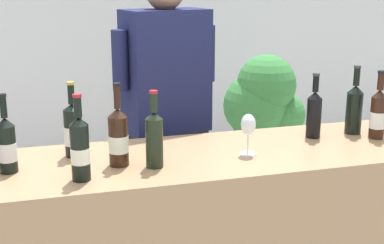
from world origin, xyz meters
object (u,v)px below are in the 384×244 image
(wine_bottle_0, at_px, (378,114))
(wine_bottle_1, at_px, (7,145))
(wine_bottle_4, at_px, (314,113))
(wine_bottle_2, at_px, (80,148))
(wine_bottle_5, at_px, (354,107))
(person_server, at_px, (167,143))
(wine_bottle_6, at_px, (73,130))
(wine_bottle_7, at_px, (118,137))
(potted_shrub, at_px, (263,115))
(wine_glass, at_px, (248,127))
(wine_bottle_8, at_px, (154,137))

(wine_bottle_0, relative_size, wine_bottle_1, 1.03)
(wine_bottle_4, bearing_deg, wine_bottle_1, -175.95)
(wine_bottle_2, height_order, wine_bottle_5, wine_bottle_5)
(wine_bottle_1, relative_size, wine_bottle_5, 0.94)
(wine_bottle_4, distance_m, person_server, 0.81)
(wine_bottle_1, xyz_separation_m, wine_bottle_6, (0.27, 0.13, 0.00))
(wine_bottle_7, height_order, potted_shrub, wine_bottle_7)
(wine_bottle_4, bearing_deg, wine_bottle_0, -18.33)
(wine_bottle_0, bearing_deg, wine_bottle_5, 120.44)
(wine_bottle_2, height_order, wine_glass, wine_bottle_2)
(wine_bottle_1, distance_m, wine_bottle_6, 0.29)
(wine_bottle_0, relative_size, wine_bottle_2, 0.97)
(wine_bottle_4, xyz_separation_m, wine_bottle_5, (0.22, 0.01, 0.01))
(wine_bottle_5, bearing_deg, wine_bottle_7, -172.59)
(wine_bottle_2, xyz_separation_m, wine_bottle_8, (0.30, 0.07, -0.00))
(wine_bottle_1, height_order, wine_glass, wine_bottle_1)
(wine_glass, bearing_deg, potted_shrub, 64.14)
(wine_bottle_6, relative_size, wine_bottle_8, 1.03)
(wine_bottle_8, xyz_separation_m, wine_glass, (0.42, 0.05, -0.00))
(wine_bottle_2, relative_size, wine_bottle_4, 1.07)
(wine_bottle_2, height_order, potted_shrub, wine_bottle_2)
(wine_bottle_1, relative_size, person_server, 0.18)
(wine_bottle_2, relative_size, wine_bottle_5, 0.99)
(wine_bottle_6, xyz_separation_m, wine_glass, (0.73, -0.18, 0.01))
(wine_bottle_0, relative_size, wine_bottle_4, 1.04)
(wine_bottle_2, distance_m, wine_bottle_5, 1.38)
(wine_bottle_1, xyz_separation_m, potted_shrub, (1.69, 1.37, -0.33))
(wine_bottle_2, xyz_separation_m, potted_shrub, (1.42, 1.54, -0.35))
(wine_bottle_5, relative_size, wine_bottle_8, 1.06)
(wine_bottle_0, xyz_separation_m, wine_glass, (-0.69, -0.06, 0.00))
(wine_bottle_2, height_order, wine_bottle_7, wine_bottle_7)
(wine_bottle_1, xyz_separation_m, person_server, (0.78, 0.57, -0.23))
(wine_bottle_1, bearing_deg, wine_bottle_2, -32.39)
(wine_bottle_0, bearing_deg, wine_bottle_2, -172.92)
(wine_bottle_2, xyz_separation_m, wine_bottle_5, (1.35, 0.28, 0.00))
(wine_bottle_7, bearing_deg, potted_shrub, 48.45)
(wine_bottle_4, height_order, wine_bottle_6, wine_bottle_6)
(potted_shrub, bearing_deg, person_server, -138.59)
(wine_bottle_0, relative_size, wine_bottle_5, 0.97)
(wine_bottle_6, xyz_separation_m, potted_shrub, (1.42, 1.24, -0.34))
(wine_bottle_8, height_order, potted_shrub, wine_bottle_8)
(wine_bottle_4, relative_size, wine_bottle_6, 0.96)
(wine_bottle_2, distance_m, wine_bottle_6, 0.30)
(wine_bottle_0, relative_size, person_server, 0.19)
(wine_bottle_4, relative_size, potted_shrub, 0.26)
(wine_bottle_2, height_order, wine_bottle_4, wine_bottle_2)
(wine_bottle_5, relative_size, wine_bottle_6, 1.04)
(wine_bottle_5, height_order, wine_bottle_8, wine_bottle_5)
(wine_bottle_7, bearing_deg, wine_bottle_4, 8.48)
(wine_bottle_6, bearing_deg, person_server, 40.75)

